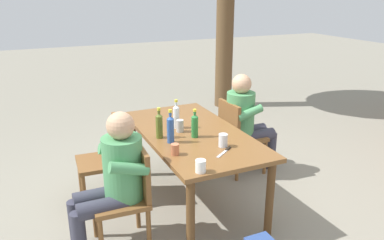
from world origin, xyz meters
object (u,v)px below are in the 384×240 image
(chair_near_left, at_px, (108,156))
(backpack_by_near_side, at_px, (179,133))
(cup_steel, at_px, (180,126))
(person_in_plaid_shirt, at_px, (246,118))
(bottle_blue, at_px, (170,129))
(table_knife, at_px, (225,151))
(chair_far_left, at_px, (237,133))
(bottle_green, at_px, (195,125))
(dining_table, at_px, (192,140))
(cup_glass, at_px, (223,140))
(person_in_white_shirt, at_px, (114,176))
(cup_terracotta, at_px, (175,149))
(cup_white, at_px, (201,166))
(bottle_olive, at_px, (159,125))
(bottle_clear, at_px, (176,116))
(chair_near_right, at_px, (129,192))

(chair_near_left, relative_size, backpack_by_near_side, 1.88)
(chair_near_left, relative_size, cup_steel, 7.30)
(person_in_plaid_shirt, xyz_separation_m, bottle_blue, (0.56, -1.15, 0.24))
(cup_steel, distance_m, table_knife, 0.62)
(chair_far_left, xyz_separation_m, chair_near_left, (0.00, -1.50, 0.00))
(bottle_green, height_order, backpack_by_near_side, bottle_green)
(dining_table, distance_m, cup_glass, 0.48)
(person_in_white_shirt, relative_size, person_in_plaid_shirt, 1.00)
(bottle_blue, bearing_deg, cup_terracotta, -13.61)
(cup_terracotta, distance_m, backpack_by_near_side, 1.99)
(bottle_blue, relative_size, cup_white, 3.14)
(person_in_white_shirt, xyz_separation_m, cup_glass, (0.05, 0.96, 0.16))
(person_in_white_shirt, height_order, cup_white, person_in_white_shirt)
(dining_table, xyz_separation_m, bottle_olive, (0.02, -0.34, 0.21))
(chair_near_left, distance_m, cup_white, 1.32)
(bottle_green, height_order, cup_steel, bottle_green)
(bottle_clear, bearing_deg, dining_table, 30.29)
(bottle_clear, height_order, cup_terracotta, bottle_clear)
(dining_table, distance_m, chair_near_right, 0.87)
(chair_near_left, bearing_deg, cup_steel, 62.23)
(chair_near_right, distance_m, cup_terracotta, 0.51)
(cup_steel, bearing_deg, bottle_clear, 175.31)
(person_in_white_shirt, xyz_separation_m, bottle_clear, (-0.56, 0.76, 0.23))
(bottle_clear, xyz_separation_m, cup_white, (0.97, -0.20, -0.08))
(bottle_clear, height_order, table_knife, bottle_clear)
(cup_steel, relative_size, table_knife, 0.57)
(chair_far_left, relative_size, cup_terracotta, 9.23)
(person_in_plaid_shirt, relative_size, bottle_green, 4.34)
(bottle_blue, distance_m, bottle_clear, 0.38)
(bottle_blue, height_order, cup_terracotta, bottle_blue)
(bottle_blue, xyz_separation_m, cup_white, (0.64, -0.01, -0.08))
(bottle_blue, bearing_deg, cup_glass, 54.28)
(bottle_clear, height_order, backpack_by_near_side, bottle_clear)
(bottle_green, bearing_deg, bottle_olive, -111.20)
(chair_far_left, bearing_deg, cup_glass, -38.12)
(chair_near_left, bearing_deg, dining_table, 62.59)
(cup_white, relative_size, cup_glass, 0.85)
(cup_white, height_order, backpack_by_near_side, cup_white)
(bottle_blue, height_order, bottle_olive, bottle_blue)
(chair_near_right, bearing_deg, bottle_olive, 132.63)
(person_in_plaid_shirt, height_order, backpack_by_near_side, person_in_plaid_shirt)
(dining_table, xyz_separation_m, chair_far_left, (-0.39, 0.75, -0.18))
(bottle_green, distance_m, table_knife, 0.44)
(person_in_white_shirt, height_order, bottle_olive, person_in_white_shirt)
(bottle_olive, xyz_separation_m, cup_white, (0.79, 0.04, -0.08))
(dining_table, height_order, person_in_white_shirt, person_in_white_shirt)
(dining_table, distance_m, backpack_by_near_side, 1.45)
(bottle_blue, height_order, cup_steel, bottle_blue)
(cup_terracotta, relative_size, backpack_by_near_side, 0.20)
(cup_glass, bearing_deg, chair_far_left, 141.88)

